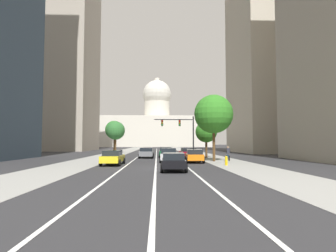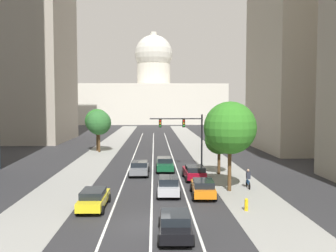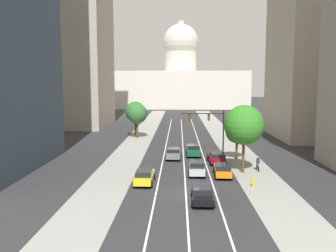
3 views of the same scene
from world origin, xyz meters
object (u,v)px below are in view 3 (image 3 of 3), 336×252
(traffic_signal_mast, at_px, (210,123))
(capitol_building, at_px, (181,82))
(car_silver, at_px, (197,168))
(street_tree_mid_left, at_px, (137,114))
(car_gray, at_px, (173,153))
(street_tree_far_right, at_px, (237,132))
(car_green, at_px, (193,150))
(fire_hydrant, at_px, (253,182))
(car_orange, at_px, (223,170))
(street_tree_mid_right, at_px, (244,125))
(street_tree_near_left, at_px, (135,112))
(car_crimson, at_px, (217,157))
(car_black, at_px, (202,194))
(cyclist, at_px, (258,164))
(car_yellow, at_px, (144,176))

(traffic_signal_mast, bearing_deg, capitol_building, 92.26)
(car_silver, distance_m, street_tree_mid_left, 28.90)
(car_gray, relative_size, street_tree_far_right, 0.83)
(car_green, relative_size, fire_hydrant, 5.13)
(car_orange, relative_size, street_tree_mid_right, 0.58)
(car_gray, bearing_deg, street_tree_near_left, 21.63)
(capitol_building, bearing_deg, street_tree_mid_left, -95.65)
(street_tree_far_right, relative_size, street_tree_mid_right, 0.68)
(fire_hydrant, bearing_deg, street_tree_mid_left, 115.77)
(capitol_building, bearing_deg, traffic_signal_mast, -87.74)
(car_crimson, relative_size, street_tree_mid_right, 0.55)
(car_black, height_order, street_tree_mid_left, street_tree_mid_left)
(traffic_signal_mast, bearing_deg, cyclist, -66.40)
(capitol_building, bearing_deg, car_black, -89.34)
(car_black, bearing_deg, car_silver, 1.75)
(cyclist, bearing_deg, car_gray, 59.46)
(capitol_building, height_order, street_tree_far_right, capitol_building)
(car_gray, xyz_separation_m, street_tree_near_left, (-7.59, 19.75, 4.10))
(car_yellow, height_order, fire_hydrant, car_yellow)
(car_green, distance_m, car_black, 20.18)
(car_yellow, height_order, street_tree_near_left, street_tree_near_left)
(capitol_building, distance_m, traffic_signal_mast, 99.65)
(car_orange, height_order, street_tree_mid_right, street_tree_mid_right)
(car_yellow, xyz_separation_m, car_black, (5.59, -5.65, -0.03))
(car_gray, relative_size, traffic_signal_mast, 0.69)
(car_green, xyz_separation_m, car_crimson, (2.80, -5.00, 0.01))
(capitol_building, bearing_deg, car_orange, -87.88)
(car_yellow, relative_size, cyclist, 2.70)
(fire_hydrant, bearing_deg, car_gray, 121.66)
(street_tree_near_left, bearing_deg, street_tree_far_right, -50.50)
(traffic_signal_mast, height_order, cyclist, traffic_signal_mast)
(car_orange, xyz_separation_m, cyclist, (4.47, 2.78, 0.09))
(car_yellow, height_order, car_gray, car_gray)
(car_crimson, xyz_separation_m, street_tree_mid_left, (-12.66, 21.00, 3.84))
(fire_hydrant, bearing_deg, street_tree_mid_right, 89.87)
(street_tree_far_right, xyz_separation_m, street_tree_mid_left, (-15.66, 18.17, 0.92))
(street_tree_far_right, bearing_deg, car_yellow, -132.63)
(car_yellow, relative_size, car_orange, 1.02)
(car_green, bearing_deg, cyclist, -139.94)
(car_black, relative_size, traffic_signal_mast, 0.71)
(capitol_building, distance_m, car_silver, 112.83)
(car_crimson, distance_m, car_gray, 6.21)
(car_gray, bearing_deg, fire_hydrant, -147.74)
(car_gray, bearing_deg, car_yellow, 167.74)
(traffic_signal_mast, xyz_separation_m, street_tree_near_left, (-12.92, 15.35, 0.35))
(car_orange, height_order, street_tree_near_left, street_tree_near_left)
(capitol_building, distance_m, car_yellow, 116.52)
(car_green, height_order, cyclist, cyclist)
(car_silver, relative_size, car_yellow, 0.90)
(car_green, bearing_deg, car_yellow, 159.23)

